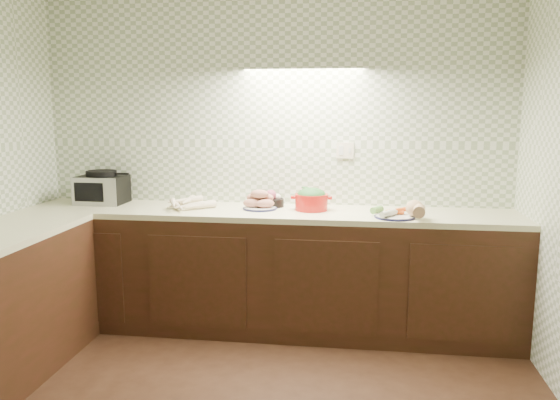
# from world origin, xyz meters

# --- Properties ---
(room) EXTENTS (3.60, 3.60, 2.60)m
(room) POSITION_xyz_m (0.00, 0.00, 1.63)
(room) COLOR black
(room) RESTS_ON ground
(counter) EXTENTS (3.60, 3.60, 0.90)m
(counter) POSITION_xyz_m (-0.68, 0.68, 0.45)
(counter) COLOR black
(counter) RESTS_ON ground
(toaster_oven) EXTENTS (0.36, 0.28, 0.26)m
(toaster_oven) POSITION_xyz_m (-1.33, 1.61, 1.02)
(toaster_oven) COLOR black
(toaster_oven) RESTS_ON counter
(parsnip_pile) EXTENTS (0.44, 0.40, 0.08)m
(parsnip_pile) POSITION_xyz_m (-0.62, 1.44, 0.93)
(parsnip_pile) COLOR beige
(parsnip_pile) RESTS_ON counter
(sweet_potato_plate) EXTENTS (0.25, 0.25, 0.15)m
(sweet_potato_plate) POSITION_xyz_m (-0.06, 1.54, 0.95)
(sweet_potato_plate) COLOR #17173F
(sweet_potato_plate) RESTS_ON counter
(onion_bowl) EXTENTS (0.16, 0.16, 0.13)m
(onion_bowl) POSITION_xyz_m (0.02, 1.65, 0.95)
(onion_bowl) COLOR black
(onion_bowl) RESTS_ON counter
(dutch_oven) EXTENTS (0.30, 0.25, 0.17)m
(dutch_oven) POSITION_xyz_m (0.32, 1.55, 0.98)
(dutch_oven) COLOR red
(dutch_oven) RESTS_ON counter
(veg_plate) EXTENTS (0.39, 0.29, 0.13)m
(veg_plate) POSITION_xyz_m (0.96, 1.34, 0.95)
(veg_plate) COLOR #17173F
(veg_plate) RESTS_ON counter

